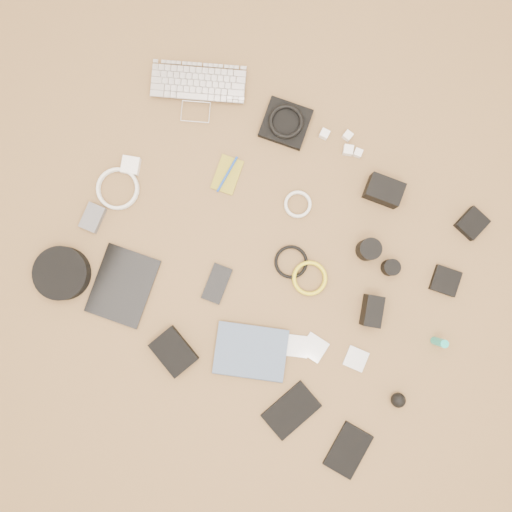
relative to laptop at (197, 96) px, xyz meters
The scene contains 34 objects.
room_shell 1.37m from the laptop, 40.58° to the right, with size 4.04×4.04×2.58m.
laptop is the anchor object (origin of this frame).
headphone_pouch 0.33m from the laptop, 10.89° to the left, with size 0.16×0.15×0.03m, color black.
headphones 0.33m from the laptop, 10.89° to the left, with size 0.12×0.12×0.02m, color black.
charger_a 0.47m from the laptop, 11.48° to the left, with size 0.03×0.03×0.03m, color white.
charger_b 0.55m from the laptop, 13.42° to the left, with size 0.03×0.03×0.03m, color white.
charger_c 0.57m from the laptop, ahead, with size 0.03×0.03×0.03m, color white.
charger_d 0.60m from the laptop, ahead, with size 0.03×0.03×0.03m, color white.
dslr_camera 0.73m from the laptop, ahead, with size 0.12×0.08×0.07m, color black.
lens_pouch 1.06m from the laptop, ahead, with size 0.08×0.09×0.03m, color black.
notebook_olive 0.30m from the laptop, 40.75° to the right, with size 0.08×0.13×0.01m, color olive.
pen_blue 0.30m from the laptop, 40.75° to the right, with size 0.01×0.01×0.14m, color #133B9E.
cable_white_a 0.52m from the laptop, 19.02° to the right, with size 0.10×0.10×0.01m, color white.
lens_a 0.81m from the laptop, 14.18° to the right, with size 0.08×0.08×0.08m, color black.
lens_b 0.91m from the laptop, 13.67° to the right, with size 0.06×0.06×0.05m, color black.
card_reader 1.08m from the laptop, ahead, with size 0.09×0.09×0.02m, color black.
power_brick 0.34m from the laptop, 104.60° to the right, with size 0.06×0.06×0.03m, color white.
cable_white_b 0.43m from the laptop, 101.43° to the right, with size 0.15×0.15×0.01m, color white.
cable_black 0.67m from the laptop, 32.26° to the right, with size 0.12×0.12×0.01m, color black.
cable_yellow 0.75m from the laptop, 30.14° to the right, with size 0.12×0.12×0.01m, color yellow.
flash 0.97m from the laptop, 22.98° to the right, with size 0.06×0.11×0.08m, color black.
lens_cleaner 1.19m from the laptop, 17.68° to the right, with size 0.03×0.03×0.10m, color #1BB0A1.
battery_charger 0.56m from the laptop, 101.44° to the right, with size 0.06×0.09×0.03m, color #57565B.
tablet 0.72m from the laptop, 82.38° to the right, with size 0.19×0.25×0.01m, color black.
phone 0.67m from the laptop, 55.37° to the right, with size 0.07×0.13×0.01m, color black.
filter_case_left 0.95m from the laptop, 39.71° to the right, with size 0.07×0.07×0.01m, color silver.
filter_case_mid 0.97m from the laptop, 36.74° to the right, with size 0.08×0.08×0.01m, color silver.
filter_case_right 1.07m from the laptop, 30.58° to the right, with size 0.07×0.07×0.01m, color silver.
air_blower 1.26m from the laptop, 28.39° to the right, with size 0.05×0.05×0.05m, color black.
headphone_case 0.78m from the laptop, 97.81° to the right, with size 0.19×0.19×0.05m, color black.
drive_case 0.90m from the laptop, 66.29° to the right, with size 0.15×0.10×0.04m, color black.
paperback 1.00m from the laptop, 51.33° to the right, with size 0.18×0.24×0.02m, color #455876.
notebook_black_a 1.15m from the laptop, 44.86° to the right, with size 0.11×0.18×0.01m, color black.
notebook_black_b 1.34m from the laptop, 38.54° to the right, with size 0.11×0.17×0.01m, color black.
Camera 1 is at (0.04, -0.09, 1.74)m, focal length 35.00 mm.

